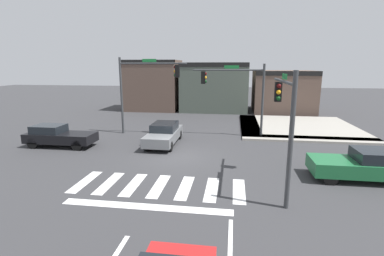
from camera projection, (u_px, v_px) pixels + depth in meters
ground_plane at (178, 156)px, 17.52m from camera, size 120.00×120.00×0.00m
crosswalk_near at (159, 186)px, 13.16m from camera, size 7.78×2.62×0.01m
bike_detector_marking at (168, 254)px, 8.42m from camera, size 0.98×0.98×0.01m
curb_corner_northeast at (292, 127)px, 25.42m from camera, size 10.00×10.60×0.15m
storefront_row at (217, 87)px, 35.13m from camera, size 22.48×6.57×6.08m
traffic_signal_northwest at (145, 82)px, 22.42m from camera, size 5.39×0.32×6.05m
traffic_signal_southeast at (284, 109)px, 12.16m from camera, size 0.32×5.17×5.25m
traffic_signal_northeast at (236, 87)px, 21.76m from camera, size 5.41×0.32×5.55m
car_gray at (164, 134)px, 20.13m from camera, size 1.83×4.79×1.47m
car_green at (364, 165)px, 13.75m from camera, size 4.43×1.93×1.50m
car_black at (58, 136)px, 19.53m from camera, size 4.62×1.75×1.46m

